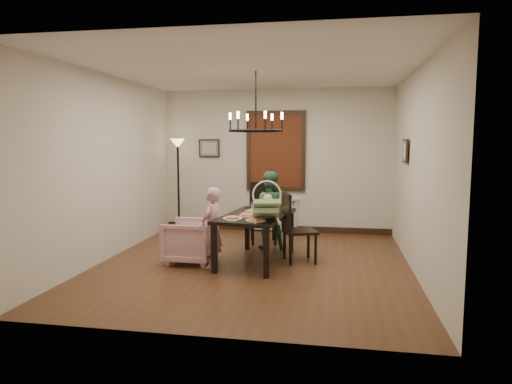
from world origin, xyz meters
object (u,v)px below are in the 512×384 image
(chair_far, at_px, (264,213))
(chair_right, at_px, (300,227))
(baby_bouncer, at_px, (266,207))
(floor_lamp, at_px, (178,186))
(armchair, at_px, (190,241))
(elderly_woman, at_px, (212,234))
(drinking_glass, at_px, (257,209))
(dining_table, at_px, (256,220))
(seated_man, at_px, (269,217))

(chair_far, relative_size, chair_right, 1.03)
(baby_bouncer, distance_m, floor_lamp, 3.32)
(baby_bouncer, bearing_deg, armchair, 152.44)
(elderly_woman, height_order, floor_lamp, floor_lamp)
(drinking_glass, bearing_deg, floor_lamp, 134.56)
(dining_table, distance_m, chair_far, 1.29)
(dining_table, height_order, baby_bouncer, baby_bouncer)
(dining_table, relative_size, armchair, 2.31)
(armchair, xyz_separation_m, drinking_glass, (0.97, 0.23, 0.47))
(chair_right, height_order, drinking_glass, chair_right)
(chair_far, height_order, seated_man, chair_far)
(armchair, relative_size, baby_bouncer, 1.22)
(chair_right, relative_size, baby_bouncer, 1.81)
(dining_table, xyz_separation_m, armchair, (-0.96, -0.18, -0.32))
(seated_man, height_order, drinking_glass, seated_man)
(dining_table, distance_m, seated_man, 0.91)
(dining_table, relative_size, seated_man, 1.52)
(dining_table, height_order, armchair, dining_table)
(chair_far, relative_size, seated_man, 1.00)
(chair_far, xyz_separation_m, chair_right, (0.73, -1.14, -0.02))
(chair_right, relative_size, armchair, 1.47)
(chair_far, height_order, baby_bouncer, baby_bouncer)
(chair_right, distance_m, armchair, 1.65)
(chair_far, bearing_deg, drinking_glass, -98.39)
(armchair, relative_size, drinking_glass, 5.46)
(elderly_woman, relative_size, floor_lamp, 0.53)
(seated_man, bearing_deg, chair_far, -73.21)
(chair_far, relative_size, floor_lamp, 0.60)
(dining_table, bearing_deg, armchair, -161.76)
(chair_far, distance_m, seated_man, 0.41)
(chair_far, distance_m, elderly_woman, 1.72)
(chair_right, distance_m, floor_lamp, 3.19)
(dining_table, xyz_separation_m, chair_right, (0.64, 0.14, -0.11))
(dining_table, xyz_separation_m, elderly_woman, (-0.58, -0.37, -0.16))
(floor_lamp, bearing_deg, elderly_woman, -60.63)
(armchair, bearing_deg, seated_man, 137.22)
(armchair, relative_size, floor_lamp, 0.40)
(dining_table, height_order, floor_lamp, floor_lamp)
(armchair, bearing_deg, chair_far, 149.80)
(dining_table, relative_size, drinking_glass, 12.60)
(drinking_glass, relative_size, floor_lamp, 0.07)
(seated_man, relative_size, floor_lamp, 0.60)
(elderly_woman, distance_m, floor_lamp, 2.76)
(armchair, xyz_separation_m, seated_man, (1.02, 1.08, 0.22))
(baby_bouncer, bearing_deg, seated_man, 85.22)
(baby_bouncer, relative_size, floor_lamp, 0.32)
(baby_bouncer, bearing_deg, floor_lamp, 118.53)
(dining_table, height_order, drinking_glass, drinking_glass)
(seated_man, xyz_separation_m, floor_lamp, (-1.97, 1.11, 0.36))
(chair_far, bearing_deg, baby_bouncer, -92.89)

